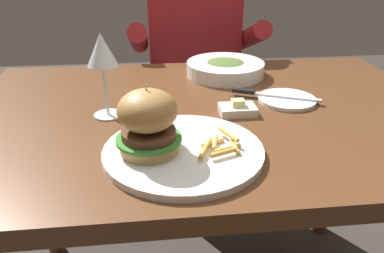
{
  "coord_description": "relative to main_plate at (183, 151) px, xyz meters",
  "views": [
    {
      "loc": [
        -0.14,
        -0.84,
        1.11
      ],
      "look_at": [
        -0.06,
        -0.19,
        0.78
      ],
      "focal_mm": 35.0,
      "sensor_mm": 36.0,
      "label": 1
    }
  ],
  "objects": [
    {
      "name": "dining_table",
      "position": [
        0.08,
        0.22,
        -0.1
      ],
      "size": [
        1.22,
        0.81,
        0.74
      ],
      "color": "#56331C",
      "rests_on": "ground"
    },
    {
      "name": "main_plate",
      "position": [
        0.0,
        0.0,
        0.0
      ],
      "size": [
        0.31,
        0.31,
        0.01
      ],
      "primitive_type": "cylinder",
      "color": "white",
      "rests_on": "dining_table"
    },
    {
      "name": "burger_sandwich",
      "position": [
        -0.06,
        -0.0,
        0.07
      ],
      "size": [
        0.12,
        0.12,
        0.13
      ],
      "color": "tan",
      "rests_on": "main_plate"
    },
    {
      "name": "fries_pile",
      "position": [
        0.07,
        -0.01,
        0.02
      ],
      "size": [
        0.09,
        0.11,
        0.02
      ],
      "color": "#EABC5B",
      "rests_on": "main_plate"
    },
    {
      "name": "wine_glass",
      "position": [
        -0.16,
        0.2,
        0.14
      ],
      "size": [
        0.07,
        0.07,
        0.19
      ],
      "color": "silver",
      "rests_on": "dining_table"
    },
    {
      "name": "bread_plate",
      "position": [
        0.29,
        0.24,
        -0.0
      ],
      "size": [
        0.15,
        0.15,
        0.01
      ],
      "primitive_type": "cylinder",
      "color": "white",
      "rests_on": "dining_table"
    },
    {
      "name": "table_knife",
      "position": [
        0.25,
        0.26,
        0.01
      ],
      "size": [
        0.21,
        0.11,
        0.01
      ],
      "color": "silver",
      "rests_on": "bread_plate"
    },
    {
      "name": "butter_dish",
      "position": [
        0.15,
        0.18,
        0.0
      ],
      "size": [
        0.09,
        0.06,
        0.04
      ],
      "color": "white",
      "rests_on": "dining_table"
    },
    {
      "name": "soup_bowl",
      "position": [
        0.17,
        0.47,
        0.02
      ],
      "size": [
        0.24,
        0.24,
        0.05
      ],
      "color": "white",
      "rests_on": "dining_table"
    },
    {
      "name": "diner_person",
      "position": [
        0.12,
        0.9,
        -0.18
      ],
      "size": [
        0.51,
        0.36,
        1.18
      ],
      "color": "#282833",
      "rests_on": "ground"
    }
  ]
}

